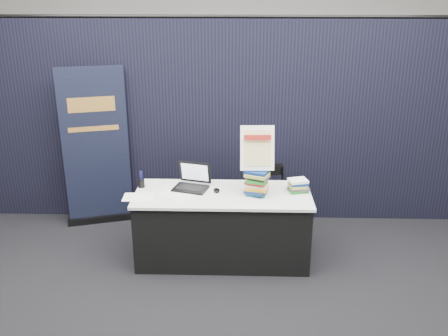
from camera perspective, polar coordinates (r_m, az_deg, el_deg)
floor at (r=4.97m, az=-0.35°, el=-13.40°), size 8.00×8.00×0.00m
wall_back at (r=8.19m, az=0.65°, el=13.23°), size 8.00×0.02×3.50m
drape_partition at (r=5.94m, az=0.18°, el=5.10°), size 6.00×0.08×2.40m
display_table at (r=5.25m, az=-0.14°, el=-6.65°), size 1.80×0.75×0.75m
laptop at (r=5.22m, az=-3.82°, el=-1.65°), size 0.39×0.36×0.26m
mouse at (r=5.12m, az=-0.86°, el=-2.56°), size 0.08×0.11×0.03m
brochure_left at (r=5.08m, az=-9.79°, el=-3.29°), size 0.31×0.22×0.00m
brochure_mid at (r=5.08m, az=-5.56°, el=-3.05°), size 0.39×0.36×0.00m
brochure_right at (r=5.15m, az=-6.41°, el=-2.76°), size 0.33×0.27×0.00m
pen_cup at (r=5.30m, az=-9.44°, el=-1.72°), size 0.09×0.09×0.09m
book_stack_tall at (r=5.02m, az=3.74°, el=-1.67°), size 0.26×0.22×0.26m
book_stack_short at (r=5.16m, az=8.53°, el=-2.00°), size 0.21×0.18×0.13m
info_sign at (r=4.93m, az=3.82°, el=2.23°), size 0.34×0.17×0.46m
pullup_banner at (r=6.08m, az=-14.35°, el=1.28°), size 0.80×0.33×1.90m
stacking_chair at (r=5.74m, az=4.97°, el=-3.41°), size 0.44×0.44×0.82m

